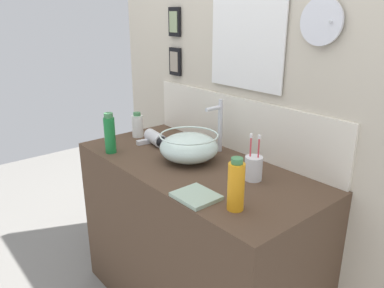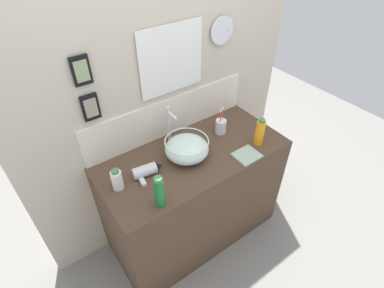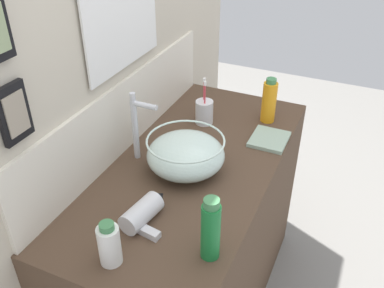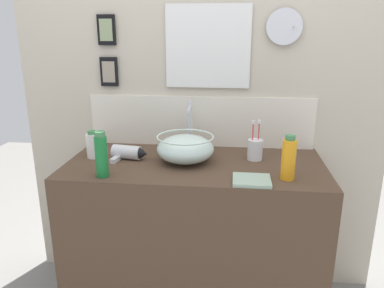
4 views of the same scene
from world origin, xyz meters
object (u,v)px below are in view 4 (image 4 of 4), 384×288
at_px(spray_bottle, 289,159).
at_px(toothbrush_cup, 255,149).
at_px(glass_bowl_sink, 185,148).
at_px(hand_towel, 252,180).
at_px(hair_drier, 129,153).
at_px(shampoo_bottle, 101,155).
at_px(lotion_bottle, 93,145).
at_px(faucet, 190,122).

bearing_deg(spray_bottle, toothbrush_cup, 117.98).
bearing_deg(glass_bowl_sink, hand_towel, -35.49).
distance_m(hair_drier, shampoo_bottle, 0.27).
distance_m(glass_bowl_sink, spray_bottle, 0.53).
distance_m(glass_bowl_sink, shampoo_bottle, 0.43).
relative_size(glass_bowl_sink, lotion_bottle, 1.97).
xyz_separation_m(shampoo_bottle, lotion_bottle, (-0.14, 0.26, -0.03)).
bearing_deg(glass_bowl_sink, toothbrush_cup, 11.80).
xyz_separation_m(faucet, toothbrush_cup, (0.36, -0.13, -0.10)).
bearing_deg(lotion_bottle, glass_bowl_sink, -1.32).
bearing_deg(hand_towel, glass_bowl_sink, 144.51).
xyz_separation_m(faucet, hand_towel, (0.33, -0.44, -0.15)).
bearing_deg(toothbrush_cup, glass_bowl_sink, -168.20).
distance_m(faucet, toothbrush_cup, 0.39).
bearing_deg(toothbrush_cup, lotion_bottle, -175.76).
xyz_separation_m(glass_bowl_sink, spray_bottle, (0.49, -0.18, 0.03)).
bearing_deg(faucet, spray_bottle, -37.85).
xyz_separation_m(hair_drier, hand_towel, (0.63, -0.24, -0.03)).
height_order(glass_bowl_sink, faucet, faucet).
distance_m(glass_bowl_sink, toothbrush_cup, 0.37).
height_order(hair_drier, hand_towel, hair_drier).
xyz_separation_m(lotion_bottle, hand_towel, (0.83, -0.25, -0.06)).
bearing_deg(faucet, glass_bowl_sink, -90.00).
height_order(hair_drier, spray_bottle, spray_bottle).
height_order(lotion_bottle, hand_towel, lotion_bottle).
distance_m(hair_drier, lotion_bottle, 0.20).
relative_size(lotion_bottle, spray_bottle, 0.72).
height_order(toothbrush_cup, shampoo_bottle, shampoo_bottle).
height_order(faucet, hand_towel, faucet).
height_order(hair_drier, toothbrush_cup, toothbrush_cup).
bearing_deg(hair_drier, faucet, 33.05).
xyz_separation_m(hair_drier, shampoo_bottle, (-0.06, -0.25, 0.07)).
relative_size(shampoo_bottle, spray_bottle, 1.04).
bearing_deg(hand_towel, shampoo_bottle, -179.24).
distance_m(faucet, spray_bottle, 0.63).
relative_size(hair_drier, hand_towel, 1.19).
bearing_deg(lotion_bottle, hand_towel, -16.62).
relative_size(faucet, toothbrush_cup, 1.34).
bearing_deg(faucet, shampoo_bottle, -128.53).
xyz_separation_m(faucet, hair_drier, (-0.30, -0.20, -0.13)).
relative_size(faucet, shampoo_bottle, 1.31).
xyz_separation_m(spray_bottle, hand_towel, (-0.16, -0.06, -0.09)).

